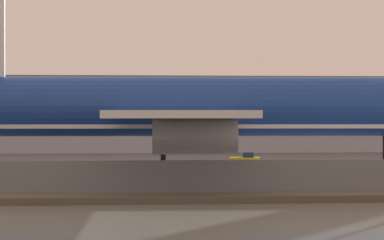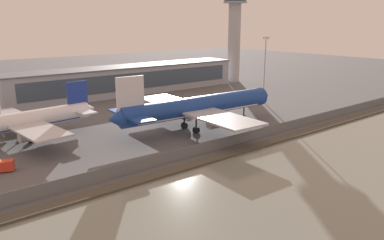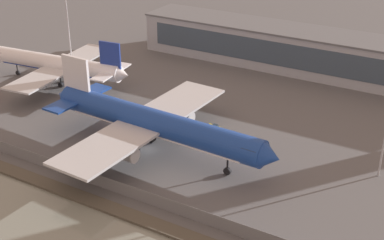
# 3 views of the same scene
# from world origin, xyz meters

# --- Properties ---
(ground_plane) EXTENTS (500.00, 500.00, 0.00)m
(ground_plane) POSITION_xyz_m (0.00, 0.00, 0.00)
(ground_plane) COLOR #565659
(shoreline_seawall) EXTENTS (320.00, 3.00, 0.50)m
(shoreline_seawall) POSITION_xyz_m (0.00, -20.50, 0.25)
(shoreline_seawall) COLOR #474238
(shoreline_seawall) RESTS_ON ground
(perimeter_fence) EXTENTS (280.00, 0.10, 2.59)m
(perimeter_fence) POSITION_xyz_m (0.00, -16.00, 1.29)
(perimeter_fence) COLOR slate
(perimeter_fence) RESTS_ON ground
(cargo_jet_blue) EXTENTS (54.78, 46.66, 16.65)m
(cargo_jet_blue) POSITION_xyz_m (1.24, 0.59, 6.36)
(cargo_jet_blue) COLOR #193D93
(cargo_jet_blue) RESTS_ON ground
(passenger_jet_white) EXTENTS (44.65, 38.33, 13.67)m
(passenger_jet_white) POSITION_xyz_m (-41.61, 18.78, 5.22)
(passenger_jet_white) COLOR white
(passenger_jet_white) RESTS_ON ground
(baggage_tug) EXTENTS (3.41, 2.07, 1.80)m
(baggage_tug) POSITION_xyz_m (8.05, 14.18, 0.81)
(baggage_tug) COLOR yellow
(baggage_tug) RESTS_ON ground
(terminal_building) EXTENTS (101.64, 15.13, 11.60)m
(terminal_building) POSITION_xyz_m (13.39, 61.14, 5.81)
(terminal_building) COLOR #9EA3AD
(terminal_building) RESTS_ON ground
(apron_light_mast_apron_east) EXTENTS (3.20, 0.40, 24.84)m
(apron_light_mast_apron_east) POSITION_xyz_m (-43.49, 26.12, 13.73)
(apron_light_mast_apron_east) COLOR #A8A8AD
(apron_light_mast_apron_east) RESTS_ON ground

